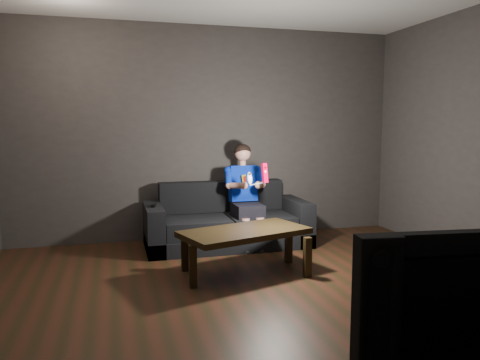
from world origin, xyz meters
name	(u,v)px	position (x,y,z in m)	size (l,w,h in m)	color
floor	(273,307)	(0.00, 0.00, 0.00)	(5.00, 5.00, 0.00)	black
back_wall	(209,133)	(0.00, 2.50, 1.35)	(5.00, 0.04, 2.70)	#352F2E
sofa	(227,225)	(0.11, 1.99, 0.25)	(1.95, 0.84, 0.75)	black
child	(245,188)	(0.33, 1.95, 0.69)	(0.49, 0.60, 1.20)	black
wii_remote_red	(265,173)	(0.42, 1.49, 0.93)	(0.07, 0.09, 0.22)	#C2002C
nunchuk_white	(250,178)	(0.25, 1.50, 0.87)	(0.06, 0.09, 0.15)	white
wii_remote_black	(154,205)	(-0.77, 1.92, 0.55)	(0.08, 0.17, 0.03)	black
coffee_table	(245,235)	(0.02, 0.88, 0.39)	(1.35, 0.95, 0.44)	black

